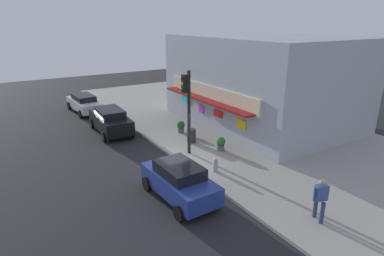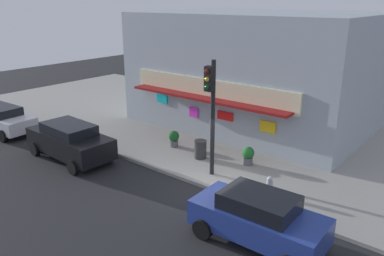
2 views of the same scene
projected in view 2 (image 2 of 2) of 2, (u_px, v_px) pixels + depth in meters
name	position (u px, v px, depth m)	size (l,w,h in m)	color
ground_plane	(209.00, 190.00, 14.75)	(63.47, 63.47, 0.00)	#232326
sidewalk	(287.00, 142.00, 19.59)	(42.31, 13.20, 0.14)	gray
corner_building	(258.00, 68.00, 21.97)	(12.42, 9.88, 6.12)	#9EA8B2
traffic_light	(211.00, 103.00, 14.81)	(0.32, 0.58, 4.65)	black
fire_hydrant	(269.00, 186.00, 14.06)	(0.48, 0.24, 0.72)	#B2B2B7
trash_can	(200.00, 149.00, 17.29)	(0.54, 0.54, 0.83)	#2D2D2D
potted_plant_by_doorway	(248.00, 155.00, 16.59)	(0.52, 0.52, 0.81)	#59595B
potted_plant_by_window	(174.00, 138.00, 18.67)	(0.52, 0.52, 0.78)	#59595B
parked_car_blue	(258.00, 218.00, 11.38)	(4.02, 2.03, 1.58)	navy
parked_car_black	(70.00, 140.00, 17.47)	(4.60, 2.16, 1.66)	black
parked_car_white	(0.00, 118.00, 21.05)	(4.65, 2.09, 1.46)	silver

